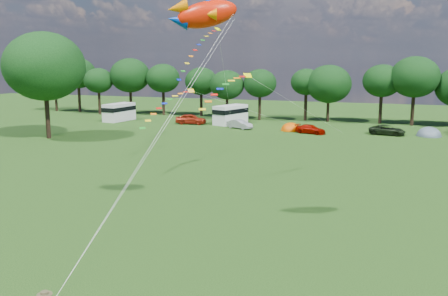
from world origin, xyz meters
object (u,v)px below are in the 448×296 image
(car_d, at_px, (387,130))
(tent_orange, at_px, (291,130))
(fish_kite, at_px, (201,14))
(car_a, at_px, (191,119))
(big_tree, at_px, (44,66))
(tent_greyblue, at_px, (429,136))
(campervan_b, at_px, (230,114))
(car_b, at_px, (240,124))
(campervan_a, at_px, (119,112))
(car_c, at_px, (311,129))

(car_d, height_order, tent_orange, car_d)
(fish_kite, bearing_deg, car_a, 92.44)
(big_tree, relative_size, tent_greyblue, 3.76)
(campervan_b, bearing_deg, car_a, 129.71)
(car_b, relative_size, fish_kite, 0.85)
(tent_greyblue, xyz_separation_m, fish_kite, (-15.77, -41.73, 12.64))
(car_d, height_order, campervan_a, campervan_a)
(campervan_b, bearing_deg, tent_greyblue, -75.88)
(car_a, distance_m, campervan_b, 6.10)
(car_a, relative_size, car_b, 1.30)
(car_c, height_order, tent_orange, car_c)
(campervan_a, distance_m, tent_greyblue, 46.30)
(car_b, height_order, campervan_a, campervan_a)
(car_b, distance_m, tent_greyblue, 25.42)
(car_d, bearing_deg, car_c, 109.97)
(campervan_b, height_order, tent_orange, campervan_b)
(tent_greyblue, bearing_deg, car_d, -173.05)
(tent_greyblue, bearing_deg, car_a, 178.11)
(car_d, xyz_separation_m, campervan_a, (-41.06, 1.82, 0.86))
(car_c, height_order, car_d, car_d)
(car_d, bearing_deg, car_b, 99.74)
(big_tree, distance_m, campervan_b, 27.87)
(campervan_a, bearing_deg, tent_orange, -85.00)
(car_a, height_order, tent_orange, car_a)
(car_b, xyz_separation_m, campervan_b, (-2.72, 4.30, 0.90))
(car_b, bearing_deg, car_c, -75.12)
(car_d, bearing_deg, fish_kite, 173.74)
(big_tree, height_order, car_a, big_tree)
(car_d, bearing_deg, car_a, 94.66)
(tent_greyblue, bearing_deg, car_c, -169.86)
(campervan_a, xyz_separation_m, tent_greyblue, (46.26, -1.19, -1.48))
(tent_orange, height_order, tent_greyblue, tent_greyblue)
(car_b, distance_m, tent_orange, 7.38)
(big_tree, height_order, car_d, big_tree)
(car_a, height_order, campervan_b, campervan_b)
(car_a, bearing_deg, big_tree, 141.16)
(tent_orange, bearing_deg, car_b, -176.66)
(campervan_b, bearing_deg, fish_kite, -144.18)
(car_a, relative_size, car_c, 1.20)
(car_a, distance_m, tent_greyblue, 33.85)
(car_a, xyz_separation_m, tent_greyblue, (33.82, -1.11, -0.77))
(car_b, relative_size, tent_greyblue, 1.04)
(car_a, xyz_separation_m, fish_kite, (18.05, -42.85, 11.87))
(tent_orange, height_order, fish_kite, fish_kite)
(car_a, xyz_separation_m, campervan_b, (5.72, 2.00, 0.76))
(car_b, bearing_deg, campervan_b, 55.37)
(campervan_b, height_order, fish_kite, fish_kite)
(car_d, height_order, campervan_b, campervan_b)
(car_a, distance_m, car_b, 8.75)
(car_c, bearing_deg, big_tree, 131.05)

